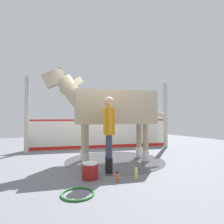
# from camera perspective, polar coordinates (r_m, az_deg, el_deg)

# --- Properties ---
(ground_plane) EXTENTS (16.00, 16.00, 0.02)m
(ground_plane) POSITION_cam_1_polar(r_m,az_deg,el_deg) (5.37, -3.34, -15.04)
(ground_plane) COLOR slate
(wet_patch) EXTENTS (2.81, 2.81, 0.00)m
(wet_patch) POSITION_cam_1_polar(r_m,az_deg,el_deg) (5.43, 0.79, -14.76)
(wet_patch) COLOR #42444C
(wet_patch) RESTS_ON ground
(barrier_wall) EXTENTS (5.48, 1.69, 1.16)m
(barrier_wall) POSITION_cam_1_polar(r_m,az_deg,el_deg) (7.55, -3.60, -6.99)
(barrier_wall) COLOR silver
(barrier_wall) RESTS_ON ground
(roof_post_near) EXTENTS (0.16, 0.16, 2.68)m
(roof_post_near) POSITION_cam_1_polar(r_m,az_deg,el_deg) (7.10, -24.82, -0.68)
(roof_post_near) COLOR #B7B2A8
(roof_post_near) RESTS_ON ground
(roof_post_far) EXTENTS (0.16, 0.16, 2.68)m
(roof_post_far) POSITION_cam_1_polar(r_m,az_deg,el_deg) (8.05, 16.18, -0.88)
(roof_post_far) COLOR #B7B2A8
(roof_post_far) RESTS_ON ground
(horse) EXTENTS (3.47, 1.52, 2.55)m
(horse) POSITION_cam_1_polar(r_m,az_deg,el_deg) (5.27, -0.37, 1.04)
(horse) COLOR tan
(horse) RESTS_ON ground
(handler) EXTENTS (0.40, 0.63, 1.70)m
(handler) POSITION_cam_1_polar(r_m,az_deg,el_deg) (4.24, -0.98, -4.98)
(handler) COLOR black
(handler) RESTS_ON ground
(wash_bucket) EXTENTS (0.33, 0.33, 0.32)m
(wash_bucket) POSITION_cam_1_polar(r_m,az_deg,el_deg) (3.92, -6.79, -17.55)
(wash_bucket) COLOR maroon
(wash_bucket) RESTS_ON ground
(bottle_shampoo) EXTENTS (0.06, 0.06, 0.23)m
(bottle_shampoo) POSITION_cam_1_polar(r_m,az_deg,el_deg) (3.90, 7.48, -18.41)
(bottle_shampoo) COLOR #D8CC4C
(bottle_shampoo) RESTS_ON ground
(bottle_spray) EXTENTS (0.07, 0.07, 0.20)m
(bottle_spray) POSITION_cam_1_polar(r_m,az_deg,el_deg) (3.73, 1.68, -19.45)
(bottle_spray) COLOR #CC5933
(bottle_spray) RESTS_ON ground
(hose_coil) EXTENTS (0.54, 0.54, 0.03)m
(hose_coil) POSITION_cam_1_polar(r_m,az_deg,el_deg) (3.24, -10.57, -23.57)
(hose_coil) COLOR #267233
(hose_coil) RESTS_ON ground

